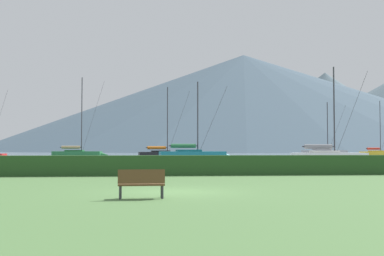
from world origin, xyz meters
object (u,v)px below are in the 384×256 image
Objects in this scene: sailboat_slip_2 at (330,157)px; sailboat_slip_3 at (164,155)px; sailboat_slip_1 at (78,154)px; sailboat_slip_6 at (325,153)px; sailboat_slip_5 at (378,154)px; park_bench_near_path at (141,182)px; sailboat_slip_4 at (193,156)px.

sailboat_slip_3 reaches higher than sailboat_slip_2.
sailboat_slip_6 is at bearing 17.52° from sailboat_slip_1.
sailboat_slip_3 is at bearing -158.33° from sailboat_slip_5.
sailboat_slip_2 is 0.95× the size of sailboat_slip_3.
park_bench_near_path is at bearing -121.24° from sailboat_slip_6.
park_bench_near_path is (10.55, -59.77, -0.20)m from sailboat_slip_1.
park_bench_near_path is (-2.58, -53.61, -0.15)m from sailboat_slip_3.
sailboat_slip_3 is at bearing -157.30° from sailboat_slip_6.
sailboat_slip_1 reaches higher than park_bench_near_path.
sailboat_slip_1 is at bearing 143.57° from sailboat_slip_2.
sailboat_slip_2 is at bearing -39.52° from sailboat_slip_1.
sailboat_slip_5 is at bearing 15.73° from sailboat_slip_3.
sailboat_slip_5 is (54.18, 10.97, -0.09)m from sailboat_slip_1.
sailboat_slip_4 reaches higher than park_bench_near_path.
sailboat_slip_6 is 6.74× the size of park_bench_near_path.
sailboat_slip_2 is 1.03× the size of sailboat_slip_4.
sailboat_slip_2 is at bearing -42.30° from sailboat_slip_4.
sailboat_slip_5 is at bearing 64.43° from sailboat_slip_2.
sailboat_slip_3 is (-16.27, 21.67, -0.03)m from sailboat_slip_2.
sailboat_slip_1 is at bearing -169.54° from sailboat_slip_5.
sailboat_slip_6 is at bearing 41.35° from sailboat_slip_4.
sailboat_slip_1 reaches higher than sailboat_slip_2.
sailboat_slip_2 is 37.09m from park_bench_near_path.
park_bench_near_path is (-5.74, -42.08, -0.22)m from sailboat_slip_4.
sailboat_slip_4 is at bearing 149.28° from sailboat_slip_2.
sailboat_slip_6 is (14.22, 38.40, 0.05)m from sailboat_slip_2.
sailboat_slip_1 is at bearing -172.43° from sailboat_slip_6.
sailboat_slip_3 reaches higher than park_bench_near_path.
park_bench_near_path is (-33.08, -70.34, -0.23)m from sailboat_slip_6.
sailboat_slip_2 is 0.95× the size of sailboat_slip_5.
sailboat_slip_4 is at bearing -140.11° from sailboat_slip_6.
sailboat_slip_1 is 1.26× the size of sailboat_slip_2.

